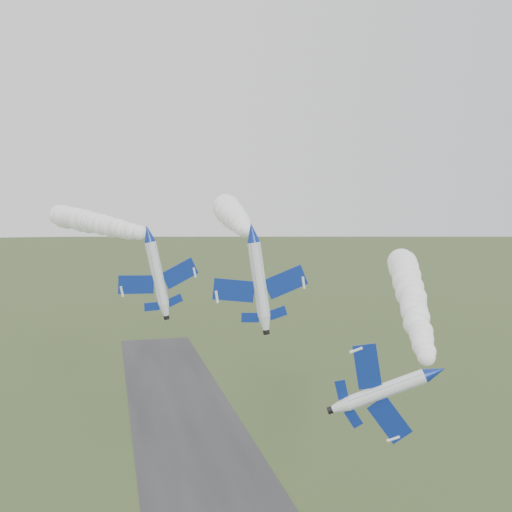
# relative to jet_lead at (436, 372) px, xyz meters

# --- Properties ---
(jet_lead) EXTENTS (6.55, 11.24, 8.89)m
(jet_lead) POSITION_rel_jet_lead_xyz_m (0.00, 0.00, 0.00)
(jet_lead) COLOR white
(smoke_trail_jet_lead) EXTENTS (26.85, 55.41, 5.19)m
(smoke_trail_jet_lead) POSITION_rel_jet_lead_xyz_m (13.66, 28.41, 2.53)
(smoke_trail_jet_lead) COLOR white
(jet_pair_left) EXTENTS (9.39, 11.30, 3.20)m
(jet_pair_left) POSITION_rel_jet_lead_xyz_m (-24.43, 20.59, 12.24)
(jet_pair_left) COLOR white
(smoke_trail_jet_pair_left) EXTENTS (16.22, 68.60, 4.54)m
(smoke_trail_jet_pair_left) POSITION_rel_jet_lead_xyz_m (-32.17, 56.97, 12.84)
(smoke_trail_jet_pair_left) COLOR white
(jet_pair_right) EXTENTS (11.77, 14.12, 3.68)m
(jet_pair_right) POSITION_rel_jet_lead_xyz_m (-11.73, 22.25, 12.16)
(jet_pair_right) COLOR white
(smoke_trail_jet_pair_right) EXTENTS (12.62, 59.45, 5.74)m
(smoke_trail_jet_pair_right) POSITION_rel_jet_lead_xyz_m (-7.00, 54.91, 13.79)
(smoke_trail_jet_pair_right) COLOR white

